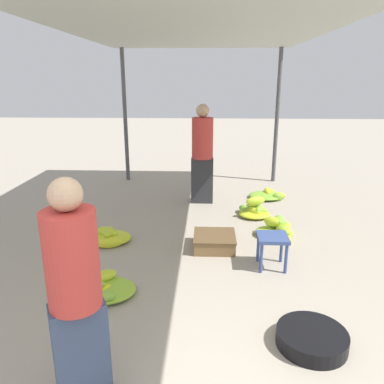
% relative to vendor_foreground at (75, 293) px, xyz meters
% --- Properties ---
extents(canopy_post_back_left, '(0.08, 0.08, 2.68)m').
position_rel_vendor_foreground_xyz_m(canopy_post_back_left, '(-0.90, 5.76, 0.54)').
color(canopy_post_back_left, '#4C4C51').
rests_on(canopy_post_back_left, ground).
extents(canopy_post_back_right, '(0.08, 0.08, 2.68)m').
position_rel_vendor_foreground_xyz_m(canopy_post_back_right, '(2.21, 5.76, 0.54)').
color(canopy_post_back_right, '#4C4C51').
rests_on(canopy_post_back_right, ground).
extents(canopy_tarp, '(3.51, 6.72, 0.04)m').
position_rel_vendor_foreground_xyz_m(canopy_tarp, '(0.65, 2.60, 1.90)').
color(canopy_tarp, '#9EA399').
rests_on(canopy_tarp, canopy_post_front_left).
extents(vendor_foreground, '(0.44, 0.44, 1.54)m').
position_rel_vendor_foreground_xyz_m(vendor_foreground, '(0.00, 0.00, 0.00)').
color(vendor_foreground, '#384766').
rests_on(vendor_foreground, ground).
extents(stool, '(0.34, 0.34, 0.39)m').
position_rel_vendor_foreground_xyz_m(stool, '(1.56, 1.91, -0.49)').
color(stool, '#384C84').
rests_on(stool, ground).
extents(basin_black, '(0.57, 0.57, 0.13)m').
position_rel_vendor_foreground_xyz_m(basin_black, '(1.67, 0.58, -0.74)').
color(basin_black, black).
rests_on(basin_black, ground).
extents(banana_pile_left_0, '(0.60, 0.54, 0.19)m').
position_rel_vendor_foreground_xyz_m(banana_pile_left_0, '(-0.20, 1.24, -0.73)').
color(banana_pile_left_0, '#90BE32').
rests_on(banana_pile_left_0, ground).
extents(banana_pile_left_1, '(0.62, 0.57, 0.18)m').
position_rel_vendor_foreground_xyz_m(banana_pile_left_1, '(-0.51, 2.54, -0.74)').
color(banana_pile_left_1, '#B8CE2B').
rests_on(banana_pile_left_1, ground).
extents(banana_pile_right_0, '(0.68, 0.55, 0.16)m').
position_rel_vendor_foreground_xyz_m(banana_pile_right_0, '(1.91, 4.55, -0.74)').
color(banana_pile_right_0, '#9BC230').
rests_on(banana_pile_right_0, ground).
extents(banana_pile_right_1, '(0.50, 0.54, 0.34)m').
position_rel_vendor_foreground_xyz_m(banana_pile_right_1, '(1.55, 3.59, -0.71)').
color(banana_pile_right_1, '#8ABC33').
rests_on(banana_pile_right_1, ground).
extents(banana_pile_right_2, '(0.56, 0.68, 0.26)m').
position_rel_vendor_foreground_xyz_m(banana_pile_right_2, '(1.78, 2.82, -0.70)').
color(banana_pile_right_2, '#B7CD2B').
rests_on(banana_pile_right_2, ground).
extents(crate_near, '(0.53, 0.53, 0.18)m').
position_rel_vendor_foreground_xyz_m(crate_near, '(0.91, 2.39, -0.71)').
color(crate_near, brown).
rests_on(crate_near, ground).
extents(shopper_walking_mid, '(0.38, 0.36, 1.69)m').
position_rel_vendor_foreground_xyz_m(shopper_walking_mid, '(0.72, 4.27, 0.08)').
color(shopper_walking_mid, '#2D2D33').
rests_on(shopper_walking_mid, ground).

